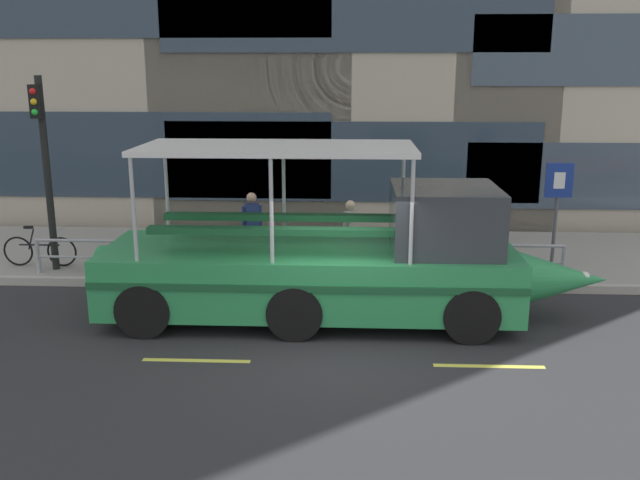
{
  "coord_description": "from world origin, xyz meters",
  "views": [
    {
      "loc": [
        0.14,
        -11.21,
        4.72
      ],
      "look_at": [
        -0.49,
        2.33,
        1.3
      ],
      "focal_mm": 38.64,
      "sensor_mm": 36.0,
      "label": 1
    }
  ],
  "objects_px": {
    "pedestrian_mid_left": "(350,228)",
    "duck_tour_boat": "(340,263)",
    "parking_sign": "(557,199)",
    "pedestrian_mid_right": "(252,221)",
    "leaned_bicycle": "(40,250)",
    "pedestrian_near_bow": "(480,225)",
    "traffic_light_pole": "(44,156)"
  },
  "relations": [
    {
      "from": "parking_sign",
      "to": "duck_tour_boat",
      "type": "distance_m",
      "value": 5.45
    },
    {
      "from": "leaned_bicycle",
      "to": "pedestrian_mid_left",
      "type": "relative_size",
      "value": 1.08
    },
    {
      "from": "traffic_light_pole",
      "to": "pedestrian_mid_left",
      "type": "relative_size",
      "value": 2.71
    },
    {
      "from": "traffic_light_pole",
      "to": "parking_sign",
      "type": "xyz_separation_m",
      "value": [
        11.34,
        0.23,
        -0.93
      ]
    },
    {
      "from": "duck_tour_boat",
      "to": "pedestrian_near_bow",
      "type": "distance_m",
      "value": 4.74
    },
    {
      "from": "traffic_light_pole",
      "to": "pedestrian_near_bow",
      "type": "xyz_separation_m",
      "value": [
        9.84,
        1.12,
        -1.73
      ]
    },
    {
      "from": "pedestrian_mid_left",
      "to": "pedestrian_mid_right",
      "type": "relative_size",
      "value": 0.95
    },
    {
      "from": "pedestrian_mid_left",
      "to": "leaned_bicycle",
      "type": "bearing_deg",
      "value": -179.1
    },
    {
      "from": "pedestrian_near_bow",
      "to": "pedestrian_mid_right",
      "type": "xyz_separation_m",
      "value": [
        -5.37,
        -0.35,
        0.12
      ]
    },
    {
      "from": "parking_sign",
      "to": "leaned_bicycle",
      "type": "bearing_deg",
      "value": 179.76
    },
    {
      "from": "parking_sign",
      "to": "pedestrian_mid_left",
      "type": "relative_size",
      "value": 1.56
    },
    {
      "from": "pedestrian_mid_left",
      "to": "pedestrian_near_bow",
      "type": "bearing_deg",
      "value": 13.24
    },
    {
      "from": "pedestrian_near_bow",
      "to": "pedestrian_mid_left",
      "type": "distance_m",
      "value": 3.15
    },
    {
      "from": "pedestrian_near_bow",
      "to": "pedestrian_mid_right",
      "type": "relative_size",
      "value": 0.88
    },
    {
      "from": "pedestrian_mid_right",
      "to": "leaned_bicycle",
      "type": "bearing_deg",
      "value": -174.42
    },
    {
      "from": "leaned_bicycle",
      "to": "pedestrian_near_bow",
      "type": "distance_m",
      "value": 10.35
    },
    {
      "from": "leaned_bicycle",
      "to": "pedestrian_near_bow",
      "type": "xyz_separation_m",
      "value": [
        10.3,
        0.83,
        0.53
      ]
    },
    {
      "from": "pedestrian_mid_left",
      "to": "pedestrian_mid_right",
      "type": "xyz_separation_m",
      "value": [
        -2.3,
        0.37,
        0.05
      ]
    },
    {
      "from": "traffic_light_pole",
      "to": "duck_tour_boat",
      "type": "relative_size",
      "value": 0.45
    },
    {
      "from": "traffic_light_pole",
      "to": "leaned_bicycle",
      "type": "relative_size",
      "value": 2.5
    },
    {
      "from": "traffic_light_pole",
      "to": "parking_sign",
      "type": "distance_m",
      "value": 11.38
    },
    {
      "from": "duck_tour_boat",
      "to": "parking_sign",
      "type": "bearing_deg",
      "value": 28.54
    },
    {
      "from": "traffic_light_pole",
      "to": "parking_sign",
      "type": "bearing_deg",
      "value": 1.18
    },
    {
      "from": "parking_sign",
      "to": "pedestrian_mid_right",
      "type": "bearing_deg",
      "value": 175.57
    },
    {
      "from": "parking_sign",
      "to": "leaned_bicycle",
      "type": "distance_m",
      "value": 11.87
    },
    {
      "from": "pedestrian_near_bow",
      "to": "pedestrian_mid_left",
      "type": "height_order",
      "value": "pedestrian_mid_left"
    },
    {
      "from": "duck_tour_boat",
      "to": "traffic_light_pole",
      "type": "bearing_deg",
      "value": 160.47
    },
    {
      "from": "parking_sign",
      "to": "pedestrian_mid_right",
      "type": "height_order",
      "value": "parking_sign"
    },
    {
      "from": "pedestrian_mid_left",
      "to": "pedestrian_mid_right",
      "type": "bearing_deg",
      "value": 170.93
    },
    {
      "from": "leaned_bicycle",
      "to": "traffic_light_pole",
      "type": "bearing_deg",
      "value": -31.78
    },
    {
      "from": "duck_tour_boat",
      "to": "pedestrian_mid_right",
      "type": "height_order",
      "value": "duck_tour_boat"
    },
    {
      "from": "pedestrian_mid_left",
      "to": "duck_tour_boat",
      "type": "bearing_deg",
      "value": -93.71
    }
  ]
}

